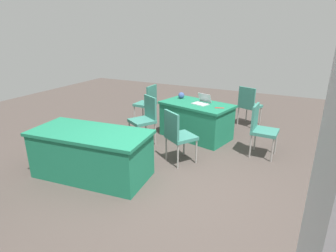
# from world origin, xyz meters

# --- Properties ---
(ground_plane) EXTENTS (14.40, 14.40, 0.00)m
(ground_plane) POSITION_xyz_m (0.00, 0.00, 0.00)
(ground_plane) COLOR #4C423D
(table_foreground) EXTENTS (1.61, 1.14, 0.75)m
(table_foreground) POSITION_xyz_m (0.46, -2.18, 0.38)
(table_foreground) COLOR #1E7A56
(table_foreground) RESTS_ON ground
(table_mid_left) EXTENTS (1.93, 1.05, 0.75)m
(table_mid_left) POSITION_xyz_m (1.33, 0.12, 0.38)
(table_mid_left) COLOR #1E7A56
(table_mid_left) RESTS_ON ground
(chair_tucked_left) EXTENTS (0.45, 0.45, 0.95)m
(chair_tucked_left) POSITION_xyz_m (1.88, -2.54, 0.54)
(chair_tucked_left) COLOR #9E9993
(chair_tucked_left) RESTS_ON ground
(chair_tucked_right) EXTENTS (0.61, 0.61, 0.95)m
(chair_tucked_right) POSITION_xyz_m (0.31, -0.90, 0.54)
(chair_tucked_right) COLOR #9E9993
(chair_tucked_right) RESTS_ON ground
(chair_aisle) EXTENTS (0.46, 0.46, 0.95)m
(chair_aisle) POSITION_xyz_m (-0.91, -1.86, 0.55)
(chair_aisle) COLOR #9E9993
(chair_aisle) RESTS_ON ground
(chair_by_pillar) EXTENTS (0.60, 0.60, 0.97)m
(chair_by_pillar) POSITION_xyz_m (1.27, -1.40, 0.56)
(chair_by_pillar) COLOR #9E9993
(chair_by_pillar) RESTS_ON ground
(chair_back_row) EXTENTS (0.56, 0.56, 0.95)m
(chair_back_row) POSITION_xyz_m (-0.37, -3.47, 0.54)
(chair_back_row) COLOR #9E9993
(chair_back_row) RESTS_ON ground
(laptop_silver) EXTENTS (0.39, 0.38, 0.21)m
(laptop_silver) POSITION_xyz_m (0.36, -2.18, 0.79)
(laptop_silver) COLOR silver
(laptop_silver) RESTS_ON table_foreground
(yarn_ball) EXTENTS (0.14, 0.14, 0.14)m
(yarn_ball) POSITION_xyz_m (0.93, -2.43, 0.82)
(yarn_ball) COLOR #3F5999
(yarn_ball) RESTS_ON table_foreground
(scissors_red) EXTENTS (0.18, 0.10, 0.01)m
(scissors_red) POSITION_xyz_m (-0.07, -2.04, 0.76)
(scissors_red) COLOR red
(scissors_red) RESTS_ON table_foreground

